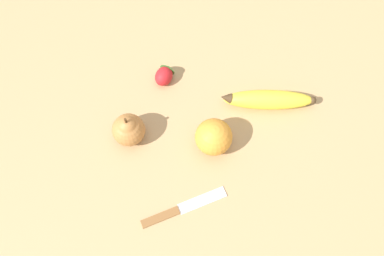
# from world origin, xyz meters

# --- Properties ---
(ground_plane) EXTENTS (3.00, 3.00, 0.00)m
(ground_plane) POSITION_xyz_m (0.00, 0.00, 0.00)
(ground_plane) COLOR tan
(banana) EXTENTS (0.20, 0.11, 0.04)m
(banana) POSITION_xyz_m (-0.07, -0.01, 0.02)
(banana) COLOR yellow
(banana) RESTS_ON ground_plane
(orange) EXTENTS (0.08, 0.08, 0.08)m
(orange) POSITION_xyz_m (0.07, 0.03, 0.04)
(orange) COLOR orange
(orange) RESTS_ON ground_plane
(pear) EXTENTS (0.07, 0.07, 0.09)m
(pear) POSITION_xyz_m (0.23, -0.05, 0.04)
(pear) COLOR #B2753D
(pear) RESTS_ON ground_plane
(strawberry) EXTENTS (0.06, 0.06, 0.04)m
(strawberry) POSITION_xyz_m (0.11, -0.15, 0.02)
(strawberry) COLOR red
(strawberry) RESTS_ON ground_plane
(paring_knife) EXTENTS (0.18, 0.02, 0.01)m
(paring_knife) POSITION_xyz_m (0.19, 0.14, 0.00)
(paring_knife) COLOR silver
(paring_knife) RESTS_ON ground_plane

